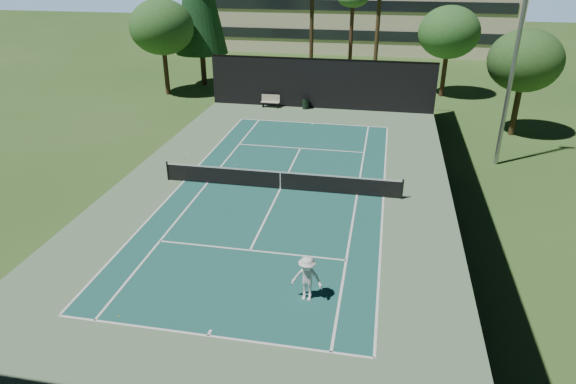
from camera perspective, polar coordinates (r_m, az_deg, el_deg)
name	(u,v)px	position (r m, az deg, el deg)	size (l,w,h in m)	color
ground	(280,189)	(27.63, -0.86, 0.33)	(160.00, 160.00, 0.00)	#31551F
apron_slab	(280,189)	(27.63, -0.86, 0.33)	(18.00, 32.00, 0.01)	#5C7E58
court_surface	(280,189)	(27.62, -0.86, 0.35)	(10.97, 23.77, 0.01)	#1B574E
court_lines	(280,189)	(27.62, -0.86, 0.36)	(11.07, 23.87, 0.01)	white
tennis_net	(280,180)	(27.40, -0.86, 1.38)	(12.90, 0.10, 1.10)	black
fence	(280,154)	(26.91, -0.86, 4.27)	(18.04, 32.05, 4.03)	black
player	(307,279)	(18.79, 2.13, -9.60)	(1.16, 0.67, 1.80)	white
tennis_ball_a	(119,316)	(19.40, -18.25, -12.97)	(0.06, 0.06, 0.06)	#AFCC2E
tennis_ball_b	(236,165)	(30.84, -5.77, 3.00)	(0.07, 0.07, 0.07)	#B8DA31
tennis_ball_c	(306,163)	(31.04, 2.04, 3.27)	(0.08, 0.08, 0.08)	#CBD931
tennis_ball_d	(184,159)	(32.24, -11.45, 3.62)	(0.08, 0.08, 0.08)	#E6F036
park_bench	(270,101)	(42.61, -1.96, 10.11)	(1.50, 0.45, 1.02)	beige
trash_bin	(306,103)	(42.15, 1.96, 9.85)	(0.56, 0.56, 0.95)	black
palm_b	(353,2)	(50.85, 7.21, 20.20)	(2.80, 2.80, 8.42)	#462C1E
decid_tree_a	(449,32)	(47.19, 17.47, 16.55)	(5.12, 5.12, 7.62)	#41291C
decid_tree_b	(525,61)	(38.15, 24.84, 13.08)	(4.80, 4.80, 7.14)	#41301C
decid_tree_c	(162,27)	(47.02, -13.85, 17.35)	(5.44, 5.44, 8.09)	#48301F
campus_building	(352,14)	(71.09, 7.10, 19.02)	(40.50, 12.50, 8.30)	beige
light_pole	(515,55)	(31.71, 23.96, 13.75)	(0.90, 0.25, 12.22)	#96989E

